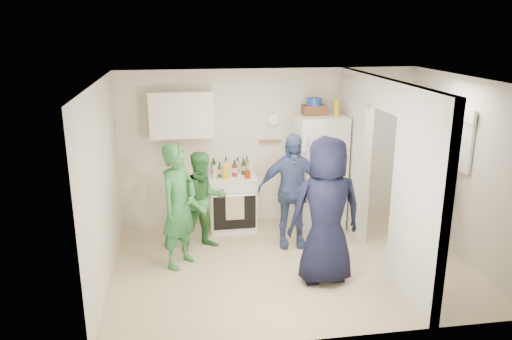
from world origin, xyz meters
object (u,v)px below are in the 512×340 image
(person_navy, at_px, (326,211))
(person_denim, at_px, (291,191))
(fridge, at_px, (319,171))
(stove, at_px, (232,202))
(person_green_left, at_px, (179,206))
(blue_bowl, at_px, (314,101))
(yellow_cup_stack_top, at_px, (337,108))
(person_green_center, at_px, (204,201))
(person_nook, at_px, (423,191))
(wicker_basket, at_px, (314,110))

(person_navy, bearing_deg, person_denim, -83.04)
(fridge, xyz_separation_m, person_navy, (-0.42, -1.82, 0.04))
(stove, height_order, person_green_left, person_green_left)
(person_denim, bearing_deg, fridge, 54.12)
(blue_bowl, bearing_deg, person_denim, -123.74)
(yellow_cup_stack_top, height_order, person_green_left, yellow_cup_stack_top)
(person_green_left, bearing_deg, person_navy, -73.41)
(fridge, relative_size, person_green_center, 1.24)
(yellow_cup_stack_top, relative_size, person_green_center, 0.17)
(person_green_left, relative_size, person_green_center, 1.16)
(person_green_center, xyz_separation_m, person_navy, (1.45, -1.18, 0.21))
(fridge, bearing_deg, person_navy, -103.06)
(person_green_left, bearing_deg, blue_bowl, -23.29)
(stove, height_order, person_denim, person_denim)
(person_green_center, bearing_deg, person_nook, -27.30)
(fridge, xyz_separation_m, person_green_left, (-2.22, -1.11, -0.06))
(stove, xyz_separation_m, person_green_left, (-0.84, -1.14, 0.40))
(wicker_basket, distance_m, person_navy, 2.12)
(person_green_center, bearing_deg, yellow_cup_stack_top, -5.94)
(fridge, relative_size, person_green_left, 1.07)
(blue_bowl, height_order, person_nook, blue_bowl)
(blue_bowl, xyz_separation_m, person_navy, (-0.32, -1.87, -1.07))
(person_green_center, relative_size, person_nook, 0.87)
(fridge, relative_size, person_navy, 0.96)
(blue_bowl, height_order, yellow_cup_stack_top, blue_bowl)
(person_nook, bearing_deg, person_green_left, -65.40)
(person_green_left, height_order, person_navy, person_navy)
(stove, xyz_separation_m, person_nook, (2.67, -1.05, 0.40))
(wicker_basket, distance_m, person_green_left, 2.63)
(yellow_cup_stack_top, height_order, person_denim, yellow_cup_stack_top)
(wicker_basket, bearing_deg, person_denim, -123.74)
(fridge, bearing_deg, yellow_cup_stack_top, -24.44)
(fridge, distance_m, person_green_left, 2.49)
(person_green_center, bearing_deg, wicker_basket, 0.86)
(stove, xyz_separation_m, person_denim, (0.78, -0.74, 0.40))
(person_green_left, height_order, person_denim, person_green_left)
(stove, relative_size, fridge, 0.49)
(wicker_basket, bearing_deg, blue_bowl, 0.00)
(fridge, bearing_deg, person_nook, -38.66)
(fridge, xyz_separation_m, person_nook, (1.28, -1.02, -0.06))
(yellow_cup_stack_top, bearing_deg, blue_bowl, 154.89)
(fridge, xyz_separation_m, yellow_cup_stack_top, (0.22, -0.10, 1.03))
(wicker_basket, xyz_separation_m, person_denim, (-0.51, -0.76, -1.04))
(wicker_basket, xyz_separation_m, person_navy, (-0.32, -1.87, -0.94))
(person_nook, bearing_deg, person_green_center, -73.73)
(wicker_basket, distance_m, yellow_cup_stack_top, 0.36)
(fridge, height_order, blue_bowl, blue_bowl)
(fridge, height_order, yellow_cup_stack_top, yellow_cup_stack_top)
(wicker_basket, relative_size, person_denim, 0.21)
(stove, xyz_separation_m, wicker_basket, (1.29, 0.02, 1.44))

